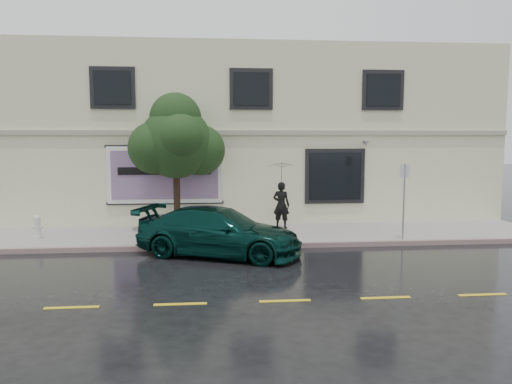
{
  "coord_description": "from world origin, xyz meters",
  "views": [
    {
      "loc": [
        -1.57,
        -13.64,
        3.49
      ],
      "look_at": [
        -0.08,
        2.2,
        1.69
      ],
      "focal_mm": 35.0,
      "sensor_mm": 36.0,
      "label": 1
    }
  ],
  "objects": [
    {
      "name": "umbrella",
      "position": [
        1.01,
        4.05,
        2.2
      ],
      "size": [
        1.23,
        1.23,
        0.73
      ],
      "primitive_type": "imported",
      "rotation": [
        0.0,
        0.0,
        -0.3
      ],
      "color": "black",
      "rests_on": "pedestrian"
    },
    {
      "name": "sidewalk",
      "position": [
        0.0,
        3.25,
        0.07
      ],
      "size": [
        20.0,
        3.5,
        0.15
      ],
      "primitive_type": "cube",
      "color": "#9E9A96",
      "rests_on": "ground"
    },
    {
      "name": "car",
      "position": [
        -1.3,
        0.71,
        0.71
      ],
      "size": [
        5.29,
        3.79,
        1.41
      ],
      "primitive_type": "imported",
      "rotation": [
        0.0,
        0.0,
        1.19
      ],
      "color": "black",
      "rests_on": "ground"
    },
    {
      "name": "curb",
      "position": [
        0.0,
        1.5,
        0.07
      ],
      "size": [
        20.0,
        0.18,
        0.16
      ],
      "primitive_type": "cube",
      "color": "slate",
      "rests_on": "ground"
    },
    {
      "name": "sign_pole",
      "position": [
        4.64,
        1.7,
        1.63
      ],
      "size": [
        0.3,
        0.05,
        2.45
      ],
      "rotation": [
        0.0,
        0.0,
        -0.01
      ],
      "color": "gray",
      "rests_on": "sidewalk"
    },
    {
      "name": "road_marking",
      "position": [
        0.0,
        -3.5,
        0.01
      ],
      "size": [
        19.0,
        0.12,
        0.01
      ],
      "primitive_type": "cube",
      "color": "gold",
      "rests_on": "ground"
    },
    {
      "name": "pedestrian",
      "position": [
        1.01,
        4.05,
        0.99
      ],
      "size": [
        0.73,
        0.62,
        1.69
      ],
      "primitive_type": "imported",
      "rotation": [
        0.0,
        0.0,
        2.71
      ],
      "color": "black",
      "rests_on": "sidewalk"
    },
    {
      "name": "fire_hydrant",
      "position": [
        -7.19,
        3.0,
        0.52
      ],
      "size": [
        0.31,
        0.29,
        0.76
      ],
      "rotation": [
        0.0,
        0.0,
        -0.19
      ],
      "color": "beige",
      "rests_on": "sidewalk"
    },
    {
      "name": "building",
      "position": [
        0.0,
        9.0,
        3.5
      ],
      "size": [
        20.0,
        8.12,
        7.0
      ],
      "color": "beige",
      "rests_on": "ground"
    },
    {
      "name": "street_tree",
      "position": [
        -2.72,
        4.03,
        3.24
      ],
      "size": [
        2.51,
        2.51,
        4.36
      ],
      "color": "#311C16",
      "rests_on": "sidewalk"
    },
    {
      "name": "billboard",
      "position": [
        -3.2,
        4.92,
        2.05
      ],
      "size": [
        4.3,
        0.16,
        2.2
      ],
      "color": "white",
      "rests_on": "ground"
    },
    {
      "name": "ground",
      "position": [
        0.0,
        0.0,
        0.0
      ],
      "size": [
        90.0,
        90.0,
        0.0
      ],
      "primitive_type": "plane",
      "color": "black",
      "rests_on": "ground"
    }
  ]
}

